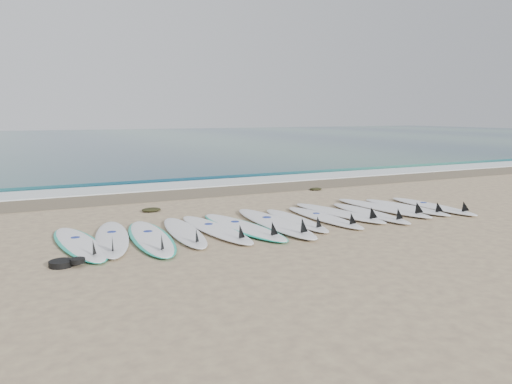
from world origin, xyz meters
name	(u,v)px	position (x,y,z in m)	size (l,w,h in m)	color
ground	(282,223)	(0.00, 0.00, 0.00)	(120.00, 120.00, 0.00)	tan
ocean	(75,141)	(0.00, 32.50, 0.01)	(120.00, 55.00, 0.03)	#205155
wet_sand_band	(205,192)	(0.00, 4.10, 0.01)	(120.00, 1.80, 0.01)	brown
foam_band	(188,185)	(0.00, 5.50, 0.02)	(120.00, 1.40, 0.04)	silver
wave_crest	(173,178)	(0.00, 7.00, 0.05)	(120.00, 1.00, 0.10)	#205155
surfboard_0	(80,243)	(-3.64, -0.11, 0.05)	(0.85, 2.54, 0.32)	white
surfboard_1	(112,238)	(-3.14, -0.03, 0.06)	(0.94, 2.60, 0.33)	white
surfboard_2	(151,237)	(-2.55, -0.24, 0.05)	(0.83, 2.66, 0.33)	white
surfboard_3	(185,232)	(-1.95, -0.13, 0.05)	(0.72, 2.45, 0.31)	white
surfboard_4	(217,229)	(-1.39, -0.19, 0.06)	(0.73, 2.59, 0.33)	white
surfboard_5	(244,227)	(-0.88, -0.19, 0.05)	(0.94, 2.69, 0.33)	white
surfboard_6	(276,223)	(-0.24, -0.22, 0.06)	(0.65, 2.89, 0.37)	white
surfboard_7	(297,220)	(0.25, -0.14, 0.05)	(0.56, 2.32, 0.29)	white
surfboard_8	(325,217)	(0.87, -0.17, 0.05)	(0.58, 2.39, 0.30)	white
surfboard_9	(340,213)	(1.39, 0.07, 0.06)	(0.92, 2.58, 0.32)	white
surfboard_10	(371,213)	(1.94, -0.22, 0.05)	(0.50, 2.38, 0.30)	white
surfboard_11	(384,208)	(2.55, 0.10, 0.06)	(0.84, 2.66, 0.33)	white
surfboard_12	(408,207)	(3.08, -0.04, 0.05)	(0.71, 2.35, 0.30)	white
surfboard_13	(434,206)	(3.66, -0.21, 0.05)	(0.50, 2.41, 0.31)	white
seaweed_near	(151,210)	(-1.93, 2.16, 0.04)	(0.41, 0.32, 0.08)	black
seaweed_far	(316,189)	(2.81, 3.14, 0.03)	(0.35, 0.27, 0.07)	black
leash_coil	(65,263)	(-3.95, -1.10, 0.05)	(0.46, 0.36, 0.11)	black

